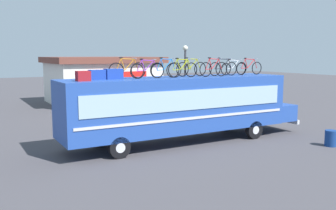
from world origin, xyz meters
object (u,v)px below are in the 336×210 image
Objects in this scene: street_lamp at (185,73)px; rooftop_bicycle_7 at (223,68)px; rooftop_bicycle_1 at (127,70)px; rooftop_bicycle_2 at (147,70)px; rooftop_bicycle_3 at (166,69)px; rooftop_bicycle_9 at (249,68)px; trash_bin at (331,138)px; rooftop_bicycle_4 at (182,69)px; rooftop_bicycle_6 at (214,69)px; luggage_bag_2 at (97,75)px; rooftop_bicycle_5 at (191,68)px; luggage_bag_1 at (83,76)px; luggage_bag_3 at (113,74)px; bus at (182,104)px; rooftop_bicycle_8 at (234,68)px.

rooftop_bicycle_7 is at bearing -103.83° from street_lamp.
rooftop_bicycle_1 is 1.05× the size of rooftop_bicycle_2.
rooftop_bicycle_1 reaches higher than rooftop_bicycle_3.
trash_bin is at bearing -70.82° from rooftop_bicycle_9.
rooftop_bicycle_6 is at bearing -7.73° from rooftop_bicycle_4.
rooftop_bicycle_9 is 0.36× the size of street_lamp.
rooftop_bicycle_3 is 2.20× the size of trash_bin.
rooftop_bicycle_5 is (4.91, 0.00, 0.18)m from luggage_bag_2.
luggage_bag_3 is at bearing 21.71° from luggage_bag_1.
bus is at bearing 178.19° from rooftop_bicycle_7.
street_lamp is at bearing 51.27° from rooftop_bicycle_3.
rooftop_bicycle_3 is 1.77m from rooftop_bicycle_5.
luggage_bag_1 is at bearing -173.46° from rooftop_bicycle_5.
rooftop_bicycle_6 reaches higher than trash_bin.
bus is 7.29× the size of rooftop_bicycle_5.
rooftop_bicycle_7 is at bearing 2.01° from luggage_bag_1.
trash_bin is at bearing -61.71° from rooftop_bicycle_8.
rooftop_bicycle_9 is at bearing 9.25° from rooftop_bicycle_6.
bus is 17.08× the size of luggage_bag_3.
rooftop_bicycle_2 is 1.00× the size of rooftop_bicycle_4.
rooftop_bicycle_5 is 1.05× the size of rooftop_bicycle_6.
rooftop_bicycle_9 is (7.71, -0.25, 0.15)m from luggage_bag_3.
bus is at bearing 3.86° from luggage_bag_1.
trash_bin is (3.31, -4.09, -3.25)m from rooftop_bicycle_7.
luggage_bag_2 is 7.55m from rooftop_bicycle_8.
rooftop_bicycle_3 is at bearing -175.11° from rooftop_bicycle_8.
street_lamp is at bearing 84.51° from rooftop_bicycle_8.
rooftop_bicycle_9 is (2.70, 0.44, -0.01)m from rooftop_bicycle_6.
rooftop_bicycle_3 is at bearing -9.71° from luggage_bag_3.
bus is 18.30× the size of luggage_bag_2.
rooftop_bicycle_5 is 2.32× the size of trash_bin.
rooftop_bicycle_2 is at bearing 152.03° from trash_bin.
rooftop_bicycle_3 is at bearing -7.96° from luggage_bag_2.
rooftop_bicycle_3 is at bearing -8.88° from rooftop_bicycle_1.
luggage_bag_1 is at bearing -167.31° from rooftop_bicycle_1.
bus is at bearing 2.73° from rooftop_bicycle_2.
rooftop_bicycle_7 is (7.43, 0.26, 0.18)m from luggage_bag_1.
rooftop_bicycle_8 reaches higher than bus.
trash_bin is at bearing -42.10° from rooftop_bicycle_6.
luggage_bag_1 is 0.72× the size of luggage_bag_3.
bus is 2.59m from rooftop_bicycle_2.
rooftop_bicycle_4 is (0.86, -0.04, -0.01)m from rooftop_bicycle_3.
street_lamp is (4.03, 6.15, -0.53)m from rooftop_bicycle_4.
street_lamp is (-0.36, 5.94, -0.52)m from rooftop_bicycle_9.
luggage_bag_1 is 4.89m from rooftop_bicycle_4.
rooftop_bicycle_5 reaches higher than luggage_bag_2.
luggage_bag_2 is 4.92m from rooftop_bicycle_5.
bus is 2.00m from rooftop_bicycle_3.
rooftop_bicycle_7 reaches higher than rooftop_bicycle_2.
rooftop_bicycle_5 is at bearing 14.80° from rooftop_bicycle_3.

